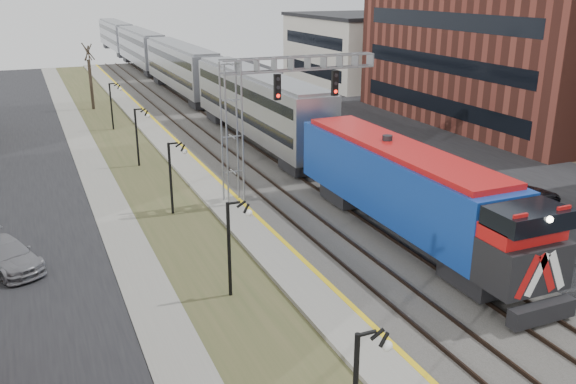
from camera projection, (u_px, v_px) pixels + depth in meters
street_west at (22, 193)px, 36.40m from camera, size 7.00×120.00×0.04m
sidewalk at (100, 184)px, 38.08m from camera, size 2.00×120.00×0.08m
grass_median at (148, 178)px, 39.21m from camera, size 4.00×120.00×0.06m
platform at (193, 171)px, 40.30m from camera, size 2.00×120.00×0.24m
ballast_bed at (264, 163)px, 42.19m from camera, size 8.00×120.00×0.20m
parking_lot at (409, 147)px, 46.71m from camera, size 16.00×120.00×0.04m
platform_edge at (206, 168)px, 40.59m from camera, size 0.24×120.00×0.01m
track_near at (236, 164)px, 41.38m from camera, size 1.58×120.00×0.15m
track_far at (283, 159)px, 42.69m from camera, size 1.58×120.00×0.15m
train at (174, 66)px, 69.68m from camera, size 3.00×108.65×5.33m
signal_gantry at (261, 105)px, 33.28m from camera, size 9.00×1.07×8.15m
lampposts at (227, 248)px, 24.05m from camera, size 0.14×62.14×4.00m
fence at (318, 147)px, 43.53m from camera, size 0.04×120.00×1.60m
car_lot_c at (515, 199)px, 32.99m from camera, size 6.32×3.89×1.63m
car_lot_d at (420, 171)px, 38.30m from camera, size 5.55×3.83×1.49m
car_lot_e at (443, 175)px, 37.61m from camera, size 3.98×1.77×1.33m
car_lot_f at (323, 125)px, 50.41m from camera, size 4.93×2.05×1.59m
car_street_b at (6, 256)px, 26.56m from camera, size 3.48×4.81×1.29m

